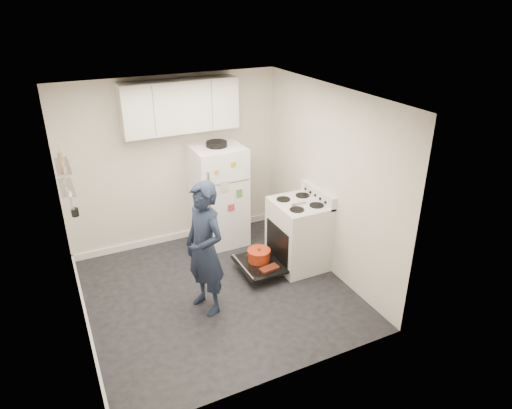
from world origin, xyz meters
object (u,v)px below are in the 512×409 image
refrigerator (219,195)px  open_oven_door (259,260)px  electric_range (298,235)px  person (205,249)px

refrigerator → open_oven_door: bearing=-81.9°
electric_range → person: person is taller
electric_range → refrigerator: refrigerator is taller
open_oven_door → person: (-0.91, -0.42, 0.62)m
electric_range → open_oven_door: 0.63m
electric_range → refrigerator: 1.35m
person → refrigerator: bearing=135.3°
open_oven_door → person: bearing=-155.3°
person → electric_range: bearing=86.8°
electric_range → person: size_ratio=0.67×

